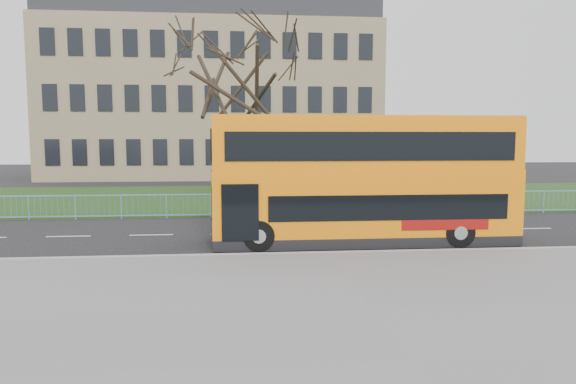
# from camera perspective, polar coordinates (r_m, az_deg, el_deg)

# --- Properties ---
(ground) EXTENTS (120.00, 120.00, 0.00)m
(ground) POSITION_cam_1_polar(r_m,az_deg,el_deg) (17.41, 3.56, -5.96)
(ground) COLOR black
(ground) RESTS_ON ground
(pavement) EXTENTS (80.00, 10.50, 0.12)m
(pavement) POSITION_cam_1_polar(r_m,az_deg,el_deg) (11.00, 9.12, -12.79)
(pavement) COLOR slate
(pavement) RESTS_ON ground
(kerb) EXTENTS (80.00, 0.20, 0.14)m
(kerb) POSITION_cam_1_polar(r_m,az_deg,el_deg) (15.90, 4.43, -6.85)
(kerb) COLOR #979799
(kerb) RESTS_ON ground
(grass_verge) EXTENTS (80.00, 15.40, 0.08)m
(grass_verge) POSITION_cam_1_polar(r_m,az_deg,el_deg) (31.45, -0.45, -0.58)
(grass_verge) COLOR #1E3B15
(grass_verge) RESTS_ON ground
(guard_railing) EXTENTS (40.00, 0.12, 1.10)m
(guard_railing) POSITION_cam_1_polar(r_m,az_deg,el_deg) (23.78, 1.12, -1.42)
(guard_railing) COLOR #76A9D2
(guard_railing) RESTS_ON ground
(bare_tree) EXTENTS (7.61, 7.61, 10.87)m
(bare_tree) POSITION_cam_1_polar(r_m,az_deg,el_deg) (26.91, -6.14, 9.99)
(bare_tree) COLOR black
(bare_tree) RESTS_ON grass_verge
(civic_building) EXTENTS (30.00, 15.00, 14.00)m
(civic_building) POSITION_cam_1_polar(r_m,az_deg,el_deg) (52.01, -8.00, 9.59)
(civic_building) COLOR #8A7857
(civic_building) RESTS_ON ground
(yellow_bus) EXTENTS (10.23, 2.49, 4.28)m
(yellow_bus) POSITION_cam_1_polar(r_m,az_deg,el_deg) (17.76, 8.45, 1.71)
(yellow_bus) COLOR orange
(yellow_bus) RESTS_ON ground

